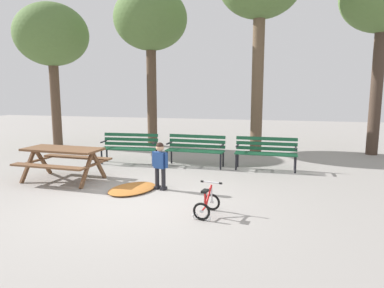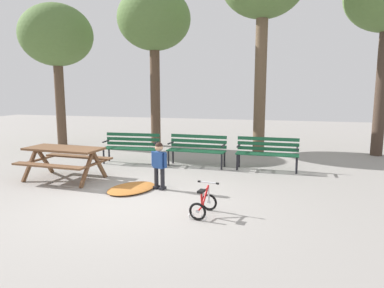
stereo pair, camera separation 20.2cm
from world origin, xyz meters
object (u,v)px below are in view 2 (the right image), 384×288
Objects in this scene: picnic_table at (64,155)px; park_bench_far_left at (132,145)px; park_bench_right at (267,151)px; child_standing at (159,162)px; kids_bicycle at (203,204)px; park_bench_left at (197,148)px.

park_bench_far_left reaches higher than picnic_table.
child_standing is (-2.13, -2.41, 0.08)m from park_bench_right.
child_standing is (2.42, -0.19, 0.00)m from picnic_table.
kids_bicycle is (2.93, -3.63, -0.31)m from park_bench_far_left.
park_bench_left is 3.87m from kids_bicycle.
park_bench_left reaches higher than kids_bicycle.
child_standing is 1.85m from kids_bicycle.
kids_bicycle is (1.25, -1.30, -0.39)m from child_standing.
child_standing reaches higher than park_bench_right.
picnic_table is 1.16× the size of park_bench_far_left.
picnic_table is 3.47m from park_bench_left.
child_standing is (1.67, -2.33, 0.08)m from park_bench_far_left.
picnic_table is at bearing -154.06° from park_bench_right.
park_bench_right is at bearing -0.29° from park_bench_left.
picnic_table is 1.17× the size of park_bench_right.
park_bench_far_left reaches higher than kids_bicycle.
kids_bicycle is at bearing -22.15° from picnic_table.
picnic_table is 1.17× the size of park_bench_left.
park_bench_left reaches higher than picnic_table.
child_standing is at bearing 133.89° from kids_bicycle.
park_bench_far_left is at bearing -177.19° from park_bench_left.
park_bench_right is (3.81, 0.08, 0.00)m from park_bench_far_left.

